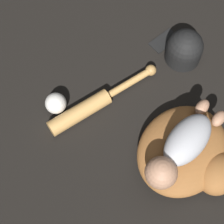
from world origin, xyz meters
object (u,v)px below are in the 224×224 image
at_px(baseball_glove, 188,154).
at_px(baseball_bat, 92,105).
at_px(baseball, 56,103).
at_px(baby_figure, 181,148).
at_px(baseball_cap, 184,49).

relative_size(baseball_glove, baseball_bat, 0.87).
xyz_separation_m(baseball_glove, baseball, (0.07, -0.48, -0.01)).
bearing_deg(baby_figure, baseball, -85.32).
xyz_separation_m(baby_figure, baseball_cap, (-0.39, -0.17, -0.09)).
xyz_separation_m(baseball_glove, baby_figure, (0.03, -0.03, 0.09)).
bearing_deg(baseball, baseball_glove, 98.10).
xyz_separation_m(baby_figure, baseball, (0.04, -0.45, -0.10)).
height_order(baseball_glove, baseball_cap, baseball_cap).
relative_size(baseball_bat, baseball_cap, 2.00).
distance_m(baby_figure, baseball, 0.47).
bearing_deg(baseball, baseball_bat, 119.74).
height_order(baseball, baseball_cap, baseball_cap).
relative_size(baby_figure, baseball_cap, 1.70).
bearing_deg(baseball_bat, baseball_glove, 90.92).
height_order(baby_figure, baseball, baby_figure).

